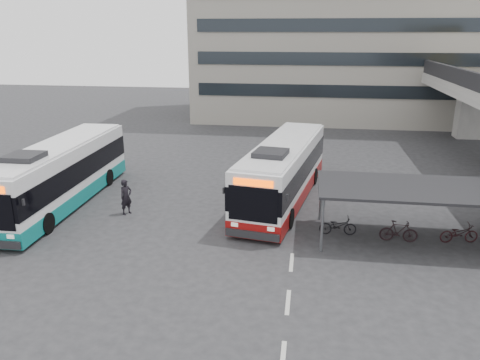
# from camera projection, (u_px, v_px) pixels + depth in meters

# --- Properties ---
(ground) EXTENTS (120.00, 120.00, 0.00)m
(ground) POSITION_uv_depth(u_px,v_px,m) (232.00, 258.00, 19.59)
(ground) COLOR #28282B
(ground) RESTS_ON ground
(bike_shelter) EXTENTS (10.00, 4.00, 2.54)m
(bike_shelter) POSITION_uv_depth(u_px,v_px,m) (430.00, 207.00, 20.74)
(bike_shelter) COLOR #595B60
(bike_shelter) RESTS_ON ground
(road_markings) EXTENTS (0.15, 7.60, 0.01)m
(road_markings) POSITION_uv_depth(u_px,v_px,m) (288.00, 302.00, 16.41)
(road_markings) COLOR beige
(road_markings) RESTS_ON ground
(bus_main) EXTENTS (4.57, 12.31, 3.56)m
(bus_main) POSITION_uv_depth(u_px,v_px,m) (283.00, 171.00, 25.92)
(bus_main) COLOR white
(bus_main) RESTS_ON ground
(bus_teal) EXTENTS (2.86, 12.22, 3.60)m
(bus_teal) POSITION_uv_depth(u_px,v_px,m) (60.00, 175.00, 25.31)
(bus_teal) COLOR white
(bus_teal) RESTS_ON ground
(pedestrian) EXTENTS (0.74, 0.81, 1.86)m
(pedestrian) POSITION_uv_depth(u_px,v_px,m) (126.00, 197.00, 24.08)
(pedestrian) COLOR black
(pedestrian) RESTS_ON ground
(sign_totem_mid) EXTENTS (0.58, 0.29, 2.71)m
(sign_totem_mid) POSITION_uv_depth(u_px,v_px,m) (14.00, 181.00, 25.06)
(sign_totem_mid) COLOR #A2200A
(sign_totem_mid) RESTS_ON ground
(sign_totem_north) EXTENTS (0.61, 0.23, 2.79)m
(sign_totem_north) POSITION_uv_depth(u_px,v_px,m) (38.00, 173.00, 26.46)
(sign_totem_north) COLOR #A2200A
(sign_totem_north) RESTS_ON ground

